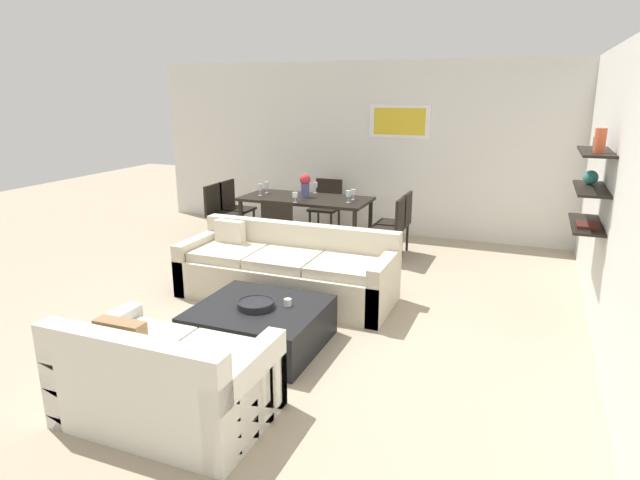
# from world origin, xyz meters

# --- Properties ---
(ground_plane) EXTENTS (18.00, 18.00, 0.00)m
(ground_plane) POSITION_xyz_m (0.00, 0.00, 0.00)
(ground_plane) COLOR tan
(back_wall_unit) EXTENTS (8.40, 0.09, 2.70)m
(back_wall_unit) POSITION_xyz_m (0.30, 3.53, 1.35)
(back_wall_unit) COLOR silver
(back_wall_unit) RESTS_ON ground
(right_wall_shelf_unit) EXTENTS (0.34, 8.20, 2.70)m
(right_wall_shelf_unit) POSITION_xyz_m (3.03, 0.60, 1.35)
(right_wall_shelf_unit) COLOR silver
(right_wall_shelf_unit) RESTS_ON ground
(sofa_beige) EXTENTS (2.39, 0.90, 0.78)m
(sofa_beige) POSITION_xyz_m (-0.12, 0.34, 0.29)
(sofa_beige) COLOR beige
(sofa_beige) RESTS_ON ground
(loveseat_white) EXTENTS (1.42, 0.90, 0.78)m
(loveseat_white) POSITION_xyz_m (0.08, -2.09, 0.29)
(loveseat_white) COLOR silver
(loveseat_white) RESTS_ON ground
(coffee_table) EXTENTS (1.12, 1.04, 0.38)m
(coffee_table) POSITION_xyz_m (0.16, -0.83, 0.19)
(coffee_table) COLOR black
(coffee_table) RESTS_ON ground
(decorative_bowl) EXTENTS (0.34, 0.34, 0.07)m
(decorative_bowl) POSITION_xyz_m (0.14, -0.87, 0.42)
(decorative_bowl) COLOR black
(decorative_bowl) RESTS_ON coffee_table
(candle_jar) EXTENTS (0.07, 0.07, 0.06)m
(candle_jar) POSITION_xyz_m (0.39, -0.72, 0.41)
(candle_jar) COLOR silver
(candle_jar) RESTS_ON coffee_table
(dining_table) EXTENTS (1.87, 0.87, 0.75)m
(dining_table) POSITION_xyz_m (-0.70, 2.24, 0.68)
(dining_table) COLOR black
(dining_table) RESTS_ON ground
(dining_chair_right_near) EXTENTS (0.44, 0.44, 0.88)m
(dining_chair_right_near) POSITION_xyz_m (0.64, 2.05, 0.50)
(dining_chair_right_near) COLOR black
(dining_chair_right_near) RESTS_ON ground
(dining_chair_right_far) EXTENTS (0.44, 0.44, 0.88)m
(dining_chair_right_far) POSITION_xyz_m (0.64, 2.44, 0.50)
(dining_chair_right_far) COLOR black
(dining_chair_right_far) RESTS_ON ground
(dining_chair_head) EXTENTS (0.44, 0.44, 0.88)m
(dining_chair_head) POSITION_xyz_m (-0.70, 3.08, 0.50)
(dining_chair_head) COLOR black
(dining_chair_head) RESTS_ON ground
(dining_chair_left_near) EXTENTS (0.44, 0.44, 0.88)m
(dining_chair_left_near) POSITION_xyz_m (-2.04, 2.05, 0.50)
(dining_chair_left_near) COLOR black
(dining_chair_left_near) RESTS_ON ground
(dining_chair_left_far) EXTENTS (0.44, 0.44, 0.88)m
(dining_chair_left_far) POSITION_xyz_m (-2.04, 2.44, 0.50)
(dining_chair_left_far) COLOR black
(dining_chair_left_far) RESTS_ON ground
(dining_chair_foot) EXTENTS (0.44, 0.44, 0.88)m
(dining_chair_foot) POSITION_xyz_m (-0.70, 1.40, 0.50)
(dining_chair_foot) COLOR black
(dining_chair_foot) RESTS_ON ground
(wine_glass_right_far) EXTENTS (0.07, 0.07, 0.15)m
(wine_glass_right_far) POSITION_xyz_m (-0.01, 2.35, 0.86)
(wine_glass_right_far) COLOR silver
(wine_glass_right_far) RESTS_ON dining_table
(wine_glass_foot) EXTENTS (0.08, 0.08, 0.14)m
(wine_glass_foot) POSITION_xyz_m (-0.70, 1.87, 0.85)
(wine_glass_foot) COLOR silver
(wine_glass_foot) RESTS_ON dining_table
(wine_glass_left_far) EXTENTS (0.06, 0.06, 0.17)m
(wine_glass_left_far) POSITION_xyz_m (-1.39, 2.35, 0.87)
(wine_glass_left_far) COLOR silver
(wine_glass_left_far) RESTS_ON dining_table
(wine_glass_head) EXTENTS (0.06, 0.06, 0.17)m
(wine_glass_head) POSITION_xyz_m (-0.70, 2.62, 0.87)
(wine_glass_head) COLOR silver
(wine_glass_head) RESTS_ON dining_table
(wine_glass_left_near) EXTENTS (0.07, 0.07, 0.17)m
(wine_glass_left_near) POSITION_xyz_m (-1.39, 2.13, 0.87)
(wine_glass_left_near) COLOR silver
(wine_glass_left_near) RESTS_ON dining_table
(wine_glass_right_near) EXTENTS (0.07, 0.07, 0.17)m
(wine_glass_right_near) POSITION_xyz_m (-0.01, 2.13, 0.87)
(wine_glass_right_near) COLOR silver
(wine_glass_right_near) RESTS_ON dining_table
(centerpiece_vase) EXTENTS (0.16, 0.16, 0.34)m
(centerpiece_vase) POSITION_xyz_m (-0.73, 2.29, 0.94)
(centerpiece_vase) COLOR #4C518C
(centerpiece_vase) RESTS_ON dining_table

